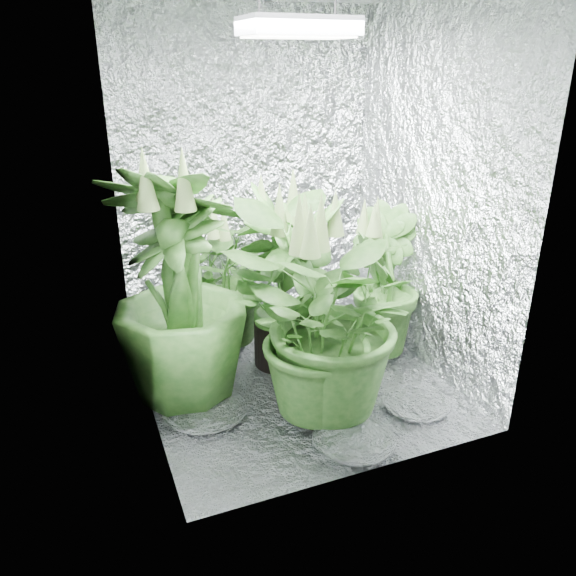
{
  "coord_description": "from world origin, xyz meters",
  "views": [
    {
      "loc": [
        -1.06,
        -2.52,
        1.7
      ],
      "look_at": [
        -0.05,
        0.0,
        0.58
      ],
      "focal_mm": 35.0,
      "sensor_mm": 36.0,
      "label": 1
    }
  ],
  "objects_px": {
    "plant_b": "(280,282)",
    "grow_lamp": "(298,27)",
    "circulation_fan": "(364,318)",
    "plant_f": "(304,302)",
    "plant_a": "(223,279)",
    "plant_d": "(180,289)",
    "plant_e": "(326,319)",
    "plant_c": "(381,284)"
  },
  "relations": [
    {
      "from": "plant_d",
      "to": "plant_e",
      "type": "bearing_deg",
      "value": -34.91
    },
    {
      "from": "plant_d",
      "to": "plant_e",
      "type": "xyz_separation_m",
      "value": [
        0.61,
        -0.42,
        -0.08
      ]
    },
    {
      "from": "plant_b",
      "to": "plant_e",
      "type": "bearing_deg",
      "value": -89.07
    },
    {
      "from": "plant_d",
      "to": "plant_e",
      "type": "distance_m",
      "value": 0.75
    },
    {
      "from": "plant_f",
      "to": "plant_b",
      "type": "bearing_deg",
      "value": 92.83
    },
    {
      "from": "plant_b",
      "to": "plant_d",
      "type": "xyz_separation_m",
      "value": [
        -0.6,
        -0.16,
        0.11
      ]
    },
    {
      "from": "plant_b",
      "to": "plant_d",
      "type": "distance_m",
      "value": 0.63
    },
    {
      "from": "plant_b",
      "to": "plant_e",
      "type": "relative_size",
      "value": 0.99
    },
    {
      "from": "grow_lamp",
      "to": "plant_f",
      "type": "height_order",
      "value": "grow_lamp"
    },
    {
      "from": "plant_a",
      "to": "plant_c",
      "type": "relative_size",
      "value": 1.03
    },
    {
      "from": "plant_e",
      "to": "plant_f",
      "type": "height_order",
      "value": "plant_e"
    },
    {
      "from": "plant_b",
      "to": "grow_lamp",
      "type": "bearing_deg",
      "value": -89.54
    },
    {
      "from": "grow_lamp",
      "to": "plant_f",
      "type": "relative_size",
      "value": 0.44
    },
    {
      "from": "plant_b",
      "to": "circulation_fan",
      "type": "relative_size",
      "value": 3.65
    },
    {
      "from": "plant_b",
      "to": "plant_f",
      "type": "relative_size",
      "value": 1.0
    },
    {
      "from": "grow_lamp",
      "to": "circulation_fan",
      "type": "bearing_deg",
      "value": 29.37
    },
    {
      "from": "plant_d",
      "to": "circulation_fan",
      "type": "distance_m",
      "value": 1.35
    },
    {
      "from": "grow_lamp",
      "to": "plant_b",
      "type": "height_order",
      "value": "grow_lamp"
    },
    {
      "from": "plant_a",
      "to": "plant_e",
      "type": "height_order",
      "value": "plant_e"
    },
    {
      "from": "grow_lamp",
      "to": "plant_e",
      "type": "height_order",
      "value": "grow_lamp"
    },
    {
      "from": "plant_c",
      "to": "plant_a",
      "type": "bearing_deg",
      "value": 151.65
    },
    {
      "from": "grow_lamp",
      "to": "plant_c",
      "type": "relative_size",
      "value": 0.51
    },
    {
      "from": "circulation_fan",
      "to": "plant_e",
      "type": "bearing_deg",
      "value": -108.18
    },
    {
      "from": "grow_lamp",
      "to": "circulation_fan",
      "type": "height_order",
      "value": "grow_lamp"
    },
    {
      "from": "circulation_fan",
      "to": "grow_lamp",
      "type": "bearing_deg",
      "value": -127.26
    },
    {
      "from": "plant_d",
      "to": "plant_f",
      "type": "relative_size",
      "value": 1.17
    },
    {
      "from": "grow_lamp",
      "to": "plant_e",
      "type": "xyz_separation_m",
      "value": [
        0.01,
        -0.34,
        -1.28
      ]
    },
    {
      "from": "plant_d",
      "to": "circulation_fan",
      "type": "relative_size",
      "value": 4.3
    },
    {
      "from": "circulation_fan",
      "to": "plant_c",
      "type": "bearing_deg",
      "value": -70.1
    },
    {
      "from": "plant_a",
      "to": "circulation_fan",
      "type": "height_order",
      "value": "plant_a"
    },
    {
      "from": "plant_a",
      "to": "plant_d",
      "type": "height_order",
      "value": "plant_d"
    },
    {
      "from": "plant_c",
      "to": "plant_f",
      "type": "height_order",
      "value": "plant_f"
    },
    {
      "from": "plant_d",
      "to": "plant_e",
      "type": "relative_size",
      "value": 1.17
    },
    {
      "from": "plant_a",
      "to": "circulation_fan",
      "type": "bearing_deg",
      "value": -16.8
    },
    {
      "from": "grow_lamp",
      "to": "plant_d",
      "type": "height_order",
      "value": "grow_lamp"
    },
    {
      "from": "plant_d",
      "to": "plant_f",
      "type": "height_order",
      "value": "plant_d"
    },
    {
      "from": "plant_b",
      "to": "plant_e",
      "type": "height_order",
      "value": "plant_e"
    },
    {
      "from": "grow_lamp",
      "to": "plant_d",
      "type": "distance_m",
      "value": 1.34
    },
    {
      "from": "plant_d",
      "to": "plant_c",
      "type": "bearing_deg",
      "value": 3.51
    },
    {
      "from": "plant_e",
      "to": "circulation_fan",
      "type": "xyz_separation_m",
      "value": [
        0.62,
        0.7,
        -0.42
      ]
    },
    {
      "from": "plant_a",
      "to": "plant_d",
      "type": "xyz_separation_m",
      "value": [
        -0.37,
        -0.53,
        0.19
      ]
    },
    {
      "from": "plant_d",
      "to": "grow_lamp",
      "type": "bearing_deg",
      "value": -7.55
    }
  ]
}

